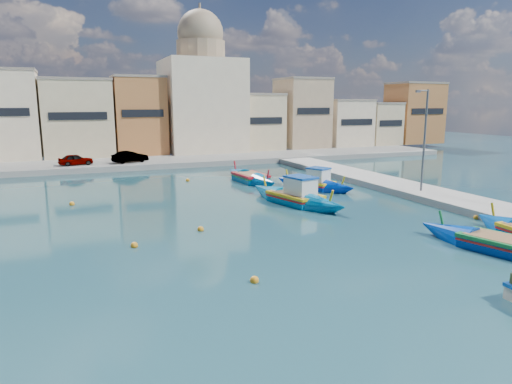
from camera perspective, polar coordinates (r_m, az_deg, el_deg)
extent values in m
plane|color=#14353C|center=(22.86, -3.62, -6.87)|extent=(160.00, 160.00, 0.00)
cube|color=gray|center=(33.03, 27.48, -2.05)|extent=(4.00, 70.00, 0.50)
cube|color=gray|center=(53.51, -14.68, 3.50)|extent=(80.00, 8.00, 0.60)
cube|color=beige|center=(60.18, -29.20, 8.29)|extent=(7.88, 6.24, 9.89)
cube|color=#CFBA8F|center=(60.40, -21.36, 8.51)|extent=(7.88, 7.44, 8.99)
cube|color=gray|center=(60.42, -21.68, 12.90)|extent=(8.04, 7.59, 0.30)
cube|color=black|center=(56.62, -21.32, 8.84)|extent=(6.30, 0.10, 0.90)
cube|color=#BB723B|center=(60.32, -14.37, 9.12)|extent=(6.17, 6.13, 9.43)
cube|color=gray|center=(60.37, -14.60, 13.73)|extent=(6.29, 6.26, 0.30)
cube|color=black|center=(57.22, -13.95, 9.52)|extent=(4.93, 0.10, 0.90)
cube|color=tan|center=(62.64, -7.52, 7.89)|extent=(7.31, 7.69, 6.05)
cube|color=gray|center=(62.54, -7.59, 10.79)|extent=(7.46, 7.85, 0.30)
cube|color=black|center=(58.87, -6.55, 8.00)|extent=(5.85, 0.10, 0.90)
cube|color=#CFBA8F|center=(64.91, -0.59, 8.69)|extent=(7.54, 7.30, 7.41)
cube|color=gray|center=(64.86, -0.60, 12.09)|extent=(7.69, 7.45, 0.30)
cube|color=black|center=(61.47, 0.69, 8.90)|extent=(6.03, 0.10, 0.90)
cube|color=tan|center=(68.03, 5.75, 9.68)|extent=(6.36, 6.97, 9.63)
cube|color=gray|center=(68.10, 5.83, 13.86)|extent=(6.48, 7.11, 0.30)
cube|color=black|center=(64.92, 7.24, 10.01)|extent=(5.09, 0.10, 0.90)
cube|color=beige|center=(71.63, 10.94, 8.42)|extent=(6.63, 6.70, 6.65)
cube|color=gray|center=(71.56, 11.05, 11.19)|extent=(6.76, 6.83, 0.30)
cube|color=black|center=(68.79, 12.51, 8.53)|extent=(5.30, 0.10, 0.90)
cube|color=#CFBA8F|center=(75.47, 14.71, 8.21)|extent=(5.08, 7.51, 6.20)
cube|color=gray|center=(75.39, 14.83, 10.68)|extent=(5.18, 7.66, 0.30)
cube|color=black|center=(72.45, 16.53, 8.26)|extent=(4.06, 0.10, 0.90)
cube|color=#BB723B|center=(79.16, 19.14, 9.22)|extent=(7.79, 6.00, 9.33)
cube|color=gray|center=(79.20, 19.37, 12.70)|extent=(7.95, 6.12, 0.30)
cube|color=black|center=(76.88, 20.67, 9.43)|extent=(6.23, 0.10, 0.90)
cube|color=beige|center=(62.94, -6.78, 10.63)|extent=(10.00, 10.00, 12.00)
cylinder|color=#9E8466|center=(63.30, -6.93, 17.16)|extent=(6.40, 6.40, 2.40)
sphere|color=#9E8466|center=(63.57, -6.98, 19.12)|extent=(6.00, 6.00, 6.00)
cylinder|color=#9E8466|center=(64.04, -7.05, 21.70)|extent=(0.30, 0.30, 1.60)
cylinder|color=#595B60|center=(36.23, 20.28, 5.60)|extent=(0.16, 0.16, 8.00)
cylinder|color=#595B60|center=(35.85, 20.22, 11.80)|extent=(1.00, 0.10, 0.10)
cube|color=#595B60|center=(35.51, 19.60, 11.78)|extent=(0.35, 0.15, 0.18)
imported|color=#4C1919|center=(51.47, -21.61, 3.79)|extent=(3.62, 1.95, 1.17)
imported|color=#4C1919|center=(51.81, -15.46, 4.27)|extent=(4.06, 2.47, 1.26)
cube|color=#0068A0|center=(32.50, 4.89, -1.08)|extent=(3.02, 4.22, 1.06)
cone|color=#0068A0|center=(34.84, 1.45, -0.12)|extent=(2.94, 3.91, 2.73)
cone|color=#0068A0|center=(30.27, 8.85, -1.98)|extent=(2.94, 3.91, 2.73)
cube|color=gold|center=(32.40, 4.90, -0.30)|extent=(3.15, 4.44, 0.19)
cube|color=red|center=(32.44, 4.90, -0.64)|extent=(3.14, 4.31, 0.11)
cube|color=olive|center=(32.39, 4.90, -0.16)|extent=(2.62, 3.80, 0.06)
cylinder|color=gold|center=(34.96, 1.14, 1.07)|extent=(0.27, 0.52, 1.16)
cylinder|color=gold|center=(29.91, 9.31, -0.79)|extent=(0.27, 0.52, 1.16)
cube|color=white|center=(31.88, 5.58, 0.72)|extent=(1.93, 2.25, 1.17)
cube|color=#0F47A5|center=(31.77, 5.60, 1.87)|extent=(2.05, 2.40, 0.13)
cube|color=#002FAB|center=(38.25, 7.22, 0.69)|extent=(3.03, 3.55, 0.95)
cone|color=#002FAB|center=(39.69, 4.24, 1.20)|extent=(2.94, 3.36, 2.37)
cone|color=#002FAB|center=(36.91, 10.42, 0.29)|extent=(2.94, 3.36, 2.37)
cube|color=yellow|center=(38.19, 7.23, 1.28)|extent=(3.17, 3.73, 0.17)
cube|color=red|center=(38.21, 7.22, 1.03)|extent=(3.14, 3.64, 0.09)
cube|color=olive|center=(38.17, 7.23, 1.39)|extent=(2.66, 3.18, 0.06)
cylinder|color=yellow|center=(39.74, 3.97, 2.12)|extent=(0.32, 0.46, 1.03)
cylinder|color=yellow|center=(36.68, 10.78, 1.19)|extent=(0.32, 0.46, 1.03)
cube|color=white|center=(37.84, 7.80, 2.09)|extent=(1.87, 1.97, 1.04)
cube|color=#0F47A5|center=(37.76, 7.82, 2.96)|extent=(1.99, 2.10, 0.11)
cube|color=#005B9E|center=(41.30, -0.71, 1.58)|extent=(2.47, 3.71, 1.07)
cone|color=#005B9E|center=(43.87, -2.45, 2.21)|extent=(2.45, 3.46, 2.69)
cone|color=#005B9E|center=(38.76, 1.26, 1.03)|extent=(2.45, 3.46, 2.69)
cube|color=red|center=(41.23, -0.71, 2.20)|extent=(2.58, 3.91, 0.19)
cube|color=#197F33|center=(41.26, -0.71, 1.93)|extent=(2.58, 3.79, 0.11)
cube|color=olive|center=(41.21, -0.71, 2.31)|extent=(2.12, 3.36, 0.06)
cylinder|color=red|center=(44.02, -2.62, 3.15)|extent=(0.20, 0.52, 1.16)
cylinder|color=red|center=(38.40, 1.47, 1.98)|extent=(0.20, 0.52, 1.16)
cube|color=#0037A5|center=(25.05, 28.21, -6.13)|extent=(2.83, 3.79, 0.99)
cone|color=#0037A5|center=(26.20, 22.64, -4.82)|extent=(2.76, 3.54, 2.51)
cube|color=#197F37|center=(24.94, 28.30, -5.21)|extent=(2.96, 3.99, 0.18)
cube|color=red|center=(24.98, 28.26, -5.61)|extent=(2.94, 3.88, 0.10)
cube|color=olive|center=(24.92, 28.31, -5.04)|extent=(2.46, 3.41, 0.06)
cylinder|color=#197F37|center=(26.16, 22.22, -3.35)|extent=(0.26, 0.49, 1.08)
cone|color=#0049A3|center=(29.34, 27.76, -3.60)|extent=(2.25, 3.05, 2.48)
cylinder|color=yellow|center=(29.36, 27.53, -2.26)|extent=(0.18, 0.48, 1.09)
sphere|color=orange|center=(23.58, -14.97, -6.47)|extent=(0.36, 0.36, 0.36)
sphere|color=orange|center=(25.79, -6.94, -4.65)|extent=(0.36, 0.36, 0.36)
sphere|color=orange|center=(42.07, -8.53, 1.45)|extent=(0.36, 0.36, 0.36)
sphere|color=orange|center=(34.43, -22.02, -1.39)|extent=(0.36, 0.36, 0.36)
sphere|color=orange|center=(31.27, 25.84, -2.90)|extent=(0.36, 0.36, 0.36)
sphere|color=orange|center=(18.54, -0.20, -10.98)|extent=(0.36, 0.36, 0.36)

